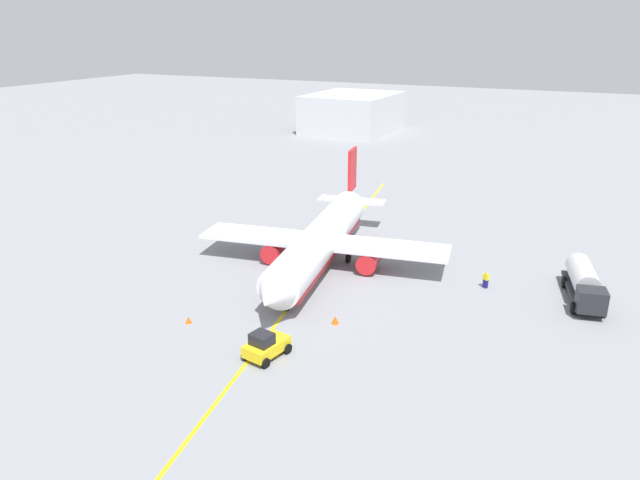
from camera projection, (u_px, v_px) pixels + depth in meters
ground_plane at (320, 267)px, 62.94m from camera, size 400.00×400.00×0.00m
airplane at (321, 241)px, 62.41m from camera, size 33.59×27.07×9.91m
fuel_tanker at (584, 283)px, 54.76m from camera, size 9.85×4.32×3.15m
pushback_tug at (266, 345)px, 45.47m from camera, size 3.93×2.94×2.20m
refueling_worker at (486, 280)px, 57.60m from camera, size 0.57×0.63×1.71m
safety_cone_nose at (188, 320)px, 50.94m from camera, size 0.54×0.54×0.60m
safety_cone_wingtip at (335, 320)px, 50.79m from camera, size 0.65×0.65×0.72m
distant_hangar at (352, 113)px, 142.00m from camera, size 23.31×19.31×8.81m
taxi_line_marking at (320, 266)px, 62.94m from camera, size 72.03×11.24×0.01m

